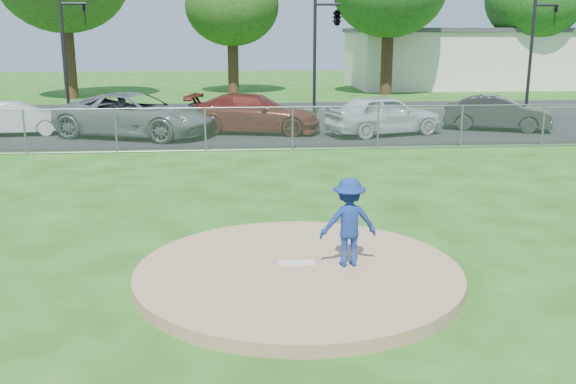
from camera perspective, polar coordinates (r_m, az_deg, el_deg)
name	(u,v)px	position (r m, az deg, el deg)	size (l,w,h in m)	color
ground	(267,162)	(20.35, -1.89, 2.70)	(120.00, 120.00, 0.00)	#1A5211
pitchers_mound	(298,274)	(10.71, 0.90, -7.27)	(5.40, 5.40, 0.20)	#A57D5A
pitching_rubber	(297,263)	(10.86, 0.80, -6.30)	(0.60, 0.15, 0.04)	white
chain_link_fence	(264,129)	(22.19, -2.18, 5.61)	(40.00, 0.06, 1.50)	gray
parking_lot	(259,131)	(26.75, -2.62, 5.43)	(50.00, 8.00, 0.01)	black
street	(253,110)	(34.18, -3.12, 7.29)	(60.00, 7.00, 0.01)	black
commercial_building	(460,57)	(50.89, 15.02, 11.48)	(16.40, 9.40, 4.30)	beige
traffic_signal_left	(69,46)	(32.87, -18.91, 12.18)	(1.28, 0.20, 5.60)	black
traffic_signal_center	(335,19)	(32.32, 4.18, 15.07)	(1.42, 2.48, 5.60)	black
traffic_signal_right	(536,45)	(35.39, 21.19, 12.08)	(1.28, 0.20, 5.60)	black
pitcher	(349,222)	(10.64, 5.41, -2.68)	(0.96, 0.55, 1.49)	navy
traffic_cone	(119,130)	(25.66, -14.77, 5.37)	(0.34, 0.34, 0.66)	#FC400D
parked_car_white	(17,118)	(27.82, -22.93, 6.04)	(1.38, 3.95, 1.30)	white
parked_car_gray	(135,115)	(25.86, -13.43, 6.68)	(2.82, 6.12, 1.70)	slate
parked_car_darkred	(254,113)	(26.26, -3.03, 7.00)	(2.19, 5.39, 1.56)	maroon
parked_car_pearl	(384,115)	(25.97, 8.51, 6.83)	(1.89, 4.71, 1.60)	silver
parked_car_charcoal	(497,113)	(28.35, 18.11, 6.70)	(1.50, 4.30, 1.42)	#232326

